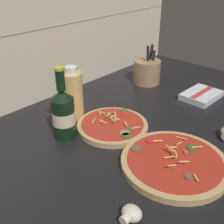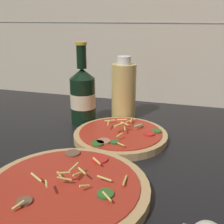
# 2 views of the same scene
# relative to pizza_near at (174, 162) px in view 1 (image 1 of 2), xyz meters

# --- Properties ---
(counter_slab) EXTENTS (1.60, 0.90, 0.03)m
(counter_slab) POSITION_rel_pizza_near_xyz_m (0.01, 0.15, -0.02)
(counter_slab) COLOR black
(counter_slab) RESTS_ON ground
(tile_backsplash) EXTENTS (1.60, 0.01, 0.60)m
(tile_backsplash) POSITION_rel_pizza_near_xyz_m (0.01, 0.61, 0.26)
(tile_backsplash) COLOR beige
(tile_backsplash) RESTS_ON ground
(pizza_near) EXTENTS (0.29, 0.29, 0.05)m
(pizza_near) POSITION_rel_pizza_near_xyz_m (0.00, 0.00, 0.00)
(pizza_near) COLOR tan
(pizza_near) RESTS_ON counter_slab
(pizza_far) EXTENTS (0.24, 0.24, 0.05)m
(pizza_far) POSITION_rel_pizza_near_xyz_m (0.03, 0.25, -0.00)
(pizza_far) COLOR tan
(pizza_far) RESTS_ON counter_slab
(beer_bottle) EXTENTS (0.07, 0.07, 0.23)m
(beer_bottle) POSITION_rel_pizza_near_xyz_m (-0.11, 0.34, 0.07)
(beer_bottle) COLOR black
(beer_bottle) RESTS_ON counter_slab
(oil_bottle) EXTENTS (0.07, 0.07, 0.19)m
(oil_bottle) POSITION_rel_pizza_near_xyz_m (-0.00, 0.41, 0.08)
(oil_bottle) COLOR #D6B766
(oil_bottle) RESTS_ON counter_slab
(mushroom_right) EXTENTS (0.05, 0.05, 0.03)m
(mushroom_right) POSITION_rel_pizza_near_xyz_m (-0.22, -0.03, 0.01)
(mushroom_right) COLOR white
(mushroom_right) RESTS_ON counter_slab
(utensil_crock) EXTENTS (0.12, 0.12, 0.17)m
(utensil_crock) POSITION_rel_pizza_near_xyz_m (0.42, 0.40, 0.04)
(utensil_crock) COLOR #9E7A56
(utensil_crock) RESTS_ON counter_slab
(dish_towel) EXTENTS (0.16, 0.12, 0.03)m
(dish_towel) POSITION_rel_pizza_near_xyz_m (0.44, 0.14, 0.00)
(dish_towel) COLOR silver
(dish_towel) RESTS_ON counter_slab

